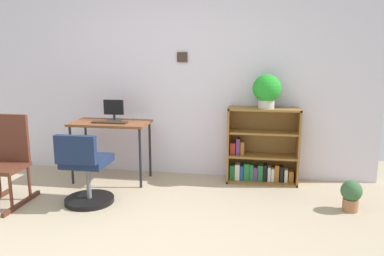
# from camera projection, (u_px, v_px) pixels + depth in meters

# --- Properties ---
(ground_plane) EXTENTS (6.24, 6.24, 0.00)m
(ground_plane) POSITION_uv_depth(u_px,v_px,m) (113.00, 253.00, 3.05)
(ground_plane) COLOR tan
(wall_back) EXTENTS (5.20, 0.12, 2.46)m
(wall_back) POSITION_uv_depth(u_px,v_px,m) (170.00, 80.00, 4.88)
(wall_back) COLOR silver
(wall_back) RESTS_ON ground_plane
(desk) EXTENTS (0.94, 0.50, 0.74)m
(desk) POSITION_uv_depth(u_px,v_px,m) (111.00, 128.00, 4.66)
(desk) COLOR brown
(desk) RESTS_ON ground_plane
(monitor) EXTENTS (0.25, 0.19, 0.26)m
(monitor) POSITION_uv_depth(u_px,v_px,m) (114.00, 111.00, 4.71)
(monitor) COLOR #262628
(monitor) RESTS_ON desk
(keyboard) EXTENTS (0.43, 0.11, 0.02)m
(keyboard) POSITION_uv_depth(u_px,v_px,m) (110.00, 122.00, 4.57)
(keyboard) COLOR #332619
(keyboard) RESTS_ON desk
(office_chair) EXTENTS (0.52, 0.55, 0.79)m
(office_chair) POSITION_uv_depth(u_px,v_px,m) (86.00, 173.00, 3.96)
(office_chair) COLOR black
(office_chair) RESTS_ON ground_plane
(rocking_chair) EXTENTS (0.42, 0.64, 0.94)m
(rocking_chair) POSITION_uv_depth(u_px,v_px,m) (7.00, 159.00, 4.01)
(rocking_chair) COLOR #54291C
(rocking_chair) RESTS_ON ground_plane
(bookshelf_low) EXTENTS (0.86, 0.30, 0.93)m
(bookshelf_low) POSITION_uv_depth(u_px,v_px,m) (261.00, 150.00, 4.67)
(bookshelf_low) COLOR olive
(bookshelf_low) RESTS_ON ground_plane
(potted_plant_on_shelf) EXTENTS (0.33, 0.33, 0.40)m
(potted_plant_on_shelf) POSITION_uv_depth(u_px,v_px,m) (267.00, 90.00, 4.46)
(potted_plant_on_shelf) COLOR #B7B2A8
(potted_plant_on_shelf) RESTS_ON bookshelf_low
(potted_plant_floor) EXTENTS (0.21, 0.21, 0.32)m
(potted_plant_floor) POSITION_uv_depth(u_px,v_px,m) (351.00, 194.00, 3.83)
(potted_plant_floor) COLOR #9E6642
(potted_plant_floor) RESTS_ON ground_plane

